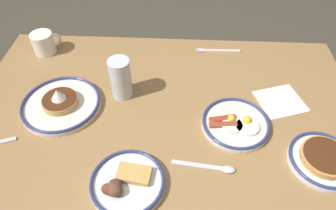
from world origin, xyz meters
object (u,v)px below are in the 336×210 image
plate_near_main (61,103)px  coffee_mug (44,43)px  paper_napkin (280,101)px  drinking_glass (121,80)px  plate_far_side (236,123)px  tea_spoon (212,167)px  plate_center_pancakes (324,159)px  plate_far_companion (126,183)px  fork_far (218,51)px

plate_near_main → coffee_mug: 0.35m
paper_napkin → drinking_glass: bearing=-1.1°
plate_far_side → tea_spoon: plate_far_side is taller
plate_near_main → tea_spoon: (-0.51, 0.22, -0.01)m
plate_center_pancakes → drinking_glass: size_ratio=1.34×
plate_center_pancakes → paper_napkin: (0.07, -0.25, -0.02)m
plate_far_side → paper_napkin: bearing=-145.0°
plate_near_main → paper_napkin: (-0.76, -0.06, -0.01)m
plate_far_companion → drinking_glass: 0.37m
plate_center_pancakes → drinking_glass: bearing=-22.0°
plate_near_main → tea_spoon: plate_near_main is taller
plate_far_companion → fork_far: 0.70m
plate_far_side → coffee_mug: (0.75, -0.36, 0.03)m
drinking_glass → fork_far: bearing=-142.7°
plate_far_side → drinking_glass: size_ratio=1.47×
plate_center_pancakes → drinking_glass: (0.63, -0.26, 0.05)m
plate_far_side → drinking_glass: (0.39, -0.13, 0.05)m
plate_center_pancakes → paper_napkin: 0.26m
fork_far → paper_napkin: bearing=125.4°
drinking_glass → plate_far_companion: bearing=100.4°
plate_far_companion → plate_far_side: (-0.32, -0.23, -0.00)m
plate_near_main → plate_far_side: plate_near_main is taller
coffee_mug → paper_napkin: (-0.92, 0.25, -0.04)m
drinking_glass → plate_far_side: bearing=161.6°
coffee_mug → drinking_glass: drinking_glass is taller
paper_napkin → fork_far: size_ratio=0.81×
fork_far → tea_spoon: tea_spoon is taller
coffee_mug → fork_far: (-0.72, -0.04, -0.04)m
plate_near_main → plate_far_side: size_ratio=1.23×
plate_far_companion → plate_far_side: plate_far_companion is taller
plate_far_companion → paper_napkin: 0.61m
coffee_mug → paper_napkin: 0.95m
plate_center_pancakes → fork_far: 0.60m
plate_center_pancakes → plate_far_companion: plate_far_companion is taller
plate_far_companion → drinking_glass: bearing=-79.6°
coffee_mug → tea_spoon: coffee_mug is taller
plate_near_main → coffee_mug: size_ratio=2.47×
plate_far_side → fork_far: (0.03, -0.40, -0.01)m
plate_center_pancakes → plate_far_side: 0.27m
plate_far_side → tea_spoon: (0.08, 0.16, -0.01)m
plate_near_main → fork_far: 0.66m
drinking_glass → fork_far: drinking_glass is taller
plate_far_companion → coffee_mug: (0.42, -0.60, 0.03)m
drinking_glass → paper_napkin: drinking_glass is taller
plate_center_pancakes → plate_far_companion: bearing=10.5°
coffee_mug → paper_napkin: bearing=165.0°
plate_near_main → tea_spoon: size_ratio=1.46×
plate_far_companion → drinking_glass: (0.07, -0.36, 0.05)m
fork_far → drinking_glass: bearing=37.3°
tea_spoon → paper_napkin: bearing=-131.8°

